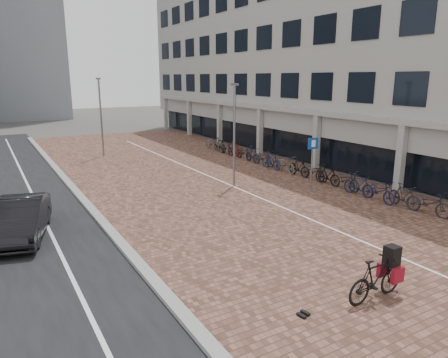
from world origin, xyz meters
TOP-DOWN VIEW (x-y plane):
  - ground at (0.00, 0.00)m, footprint 140.00×140.00m
  - plaza_brick at (2.00, 12.00)m, footprint 14.50×42.00m
  - curb at (-5.10, 12.00)m, footprint 0.35×42.00m
  - lane_line at (-7.00, 12.00)m, footprint 0.12×44.00m
  - parking_line at (2.20, 12.00)m, footprint 0.10×30.00m
  - office_building at (12.97, 16.00)m, footprint 8.40×40.00m
  - car_dark at (-7.91, 6.61)m, footprint 2.52×4.51m
  - hero_bike at (-0.52, -2.59)m, footprint 1.93×0.58m
  - shoes at (-2.60, -2.31)m, footprint 0.37×0.32m
  - parking_sign at (5.22, 6.34)m, footprint 0.55×0.15m
  - lamp_near at (2.31, 8.97)m, footprint 0.12×0.12m
  - lamp_far at (-1.45, 20.68)m, footprint 0.12×0.12m
  - bike_row at (6.68, 10.20)m, footprint 1.15×20.40m

SIDE VIEW (x-z plane):
  - ground at x=0.00m, z-range 0.00..0.00m
  - plaza_brick at x=2.00m, z-range -0.01..0.03m
  - lane_line at x=-7.00m, z-range 0.02..0.02m
  - parking_line at x=2.20m, z-range 0.03..0.04m
  - shoes at x=-2.60m, z-range 0.00..0.08m
  - curb at x=-5.10m, z-range 0.00..0.14m
  - bike_row at x=6.68m, z-range 0.00..1.05m
  - hero_bike at x=-0.52m, z-range -0.08..1.28m
  - car_dark at x=-7.91m, z-range 0.00..1.41m
  - parking_sign at x=5.22m, z-range 0.48..3.14m
  - lamp_near at x=2.31m, z-range 0.00..5.19m
  - lamp_far at x=-1.45m, z-range 0.00..5.44m
  - office_building at x=12.97m, z-range 0.94..15.94m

